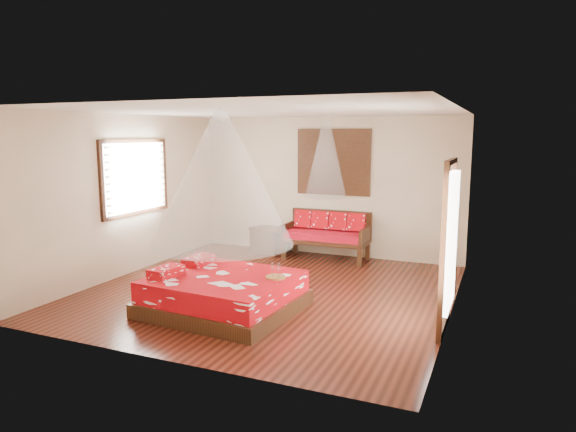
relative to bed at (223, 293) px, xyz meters
The scene contains 10 objects.
room 1.60m from the bed, 78.76° to the left, with size 5.54×5.54×2.84m.
bed is the anchor object (origin of this frame).
daybed 3.49m from the bed, 84.01° to the left, with size 1.67×0.74×0.94m.
storage_chest 3.65m from the bed, 104.58° to the left, with size 0.88×0.74×0.51m.
shutter_panel 4.16m from the bed, 84.54° to the left, with size 1.52×0.06×1.32m.
window_left 3.16m from the bed, 152.73° to the left, with size 0.10×1.74×1.34m.
glazed_door 3.08m from the bed, ahead, with size 0.08×1.02×2.16m.
wine_tray 0.81m from the bed, 14.15° to the left, with size 0.27×0.27×0.22m.
mosquito_net_main 1.60m from the bed, ahead, with size 1.95×1.95×1.80m, color white.
mosquito_net_daybed 3.78m from the bed, 83.78° to the left, with size 0.80×0.80×1.50m, color white.
Camera 1 is at (3.33, -7.11, 2.46)m, focal length 32.00 mm.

